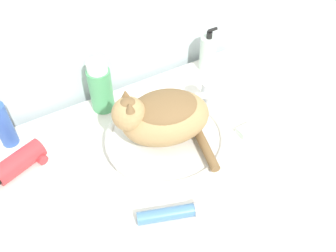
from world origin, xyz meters
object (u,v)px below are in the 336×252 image
object	(u,v)px
faucet	(207,94)
soap_pump_bottle	(208,53)
spray_bottle_trigger	(3,124)
cream_tube	(170,214)
hair_dryer	(20,162)
cat	(162,116)
soap_bar	(248,130)
mouthwash_bottle	(100,87)

from	to	relation	value
faucet	soap_pump_bottle	xyz separation A→B (m)	(0.14, 0.19, 0.01)
spray_bottle_trigger	cream_tube	distance (m)	0.58
soap_pump_bottle	hair_dryer	size ratio (longest dim) A/B	0.98
cream_tube	cat	bearing A→B (deg)	64.42
spray_bottle_trigger	hair_dryer	distance (m)	0.13
faucet	hair_dryer	size ratio (longest dim) A/B	0.76
cream_tube	hair_dryer	bearing A→B (deg)	128.64
soap_bar	soap_pump_bottle	bearing A→B (deg)	76.40
cat	faucet	xyz separation A→B (m)	(0.22, 0.07, -0.07)
mouthwash_bottle	soap_bar	bearing A→B (deg)	-45.14
spray_bottle_trigger	soap_pump_bottle	size ratio (longest dim) A/B	1.02
faucet	mouthwash_bottle	world-z (taller)	mouthwash_bottle
soap_bar	faucet	bearing A→B (deg)	106.79
soap_pump_bottle	soap_bar	bearing A→B (deg)	-103.60
cat	cream_tube	world-z (taller)	cat
mouthwash_bottle	spray_bottle_trigger	xyz separation A→B (m)	(-0.33, -0.00, -0.01)
cat	spray_bottle_trigger	bearing A→B (deg)	-19.04
hair_dryer	soap_pump_bottle	bearing A→B (deg)	168.98
spray_bottle_trigger	faucet	bearing A→B (deg)	-16.87
soap_pump_bottle	hair_dryer	world-z (taller)	soap_pump_bottle
mouthwash_bottle	spray_bottle_trigger	world-z (taller)	mouthwash_bottle
mouthwash_bottle	faucet	bearing A→B (deg)	-32.00
cat	soap_bar	bearing A→B (deg)	174.89
mouthwash_bottle	soap_pump_bottle	bearing A→B (deg)	0.00
soap_pump_bottle	soap_bar	size ratio (longest dim) A/B	2.53
faucet	cat	bearing A→B (deg)	-1.23
faucet	spray_bottle_trigger	distance (m)	0.66
cat	cream_tube	size ratio (longest dim) A/B	1.86
cat	faucet	size ratio (longest dim) A/B	2.38
cream_tube	mouthwash_bottle	bearing A→B (deg)	87.34
faucet	soap_bar	xyz separation A→B (m)	(0.05, -0.17, -0.06)
spray_bottle_trigger	soap_bar	bearing A→B (deg)	-27.74
cat	soap_pump_bottle	xyz separation A→B (m)	(0.36, 0.27, -0.07)
cat	spray_bottle_trigger	size ratio (longest dim) A/B	1.80
faucet	cream_tube	size ratio (longest dim) A/B	0.78
soap_pump_bottle	mouthwash_bottle	bearing A→B (deg)	-180.00
cream_tube	soap_bar	xyz separation A→B (m)	(0.38, 0.14, -0.01)
soap_bar	hair_dryer	bearing A→B (deg)	160.76
spray_bottle_trigger	soap_pump_bottle	world-z (taller)	spray_bottle_trigger
hair_dryer	mouthwash_bottle	bearing A→B (deg)	-179.20
cat	spray_bottle_trigger	xyz separation A→B (m)	(-0.41, 0.27, -0.05)
cream_tube	soap_bar	size ratio (longest dim) A/B	2.51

